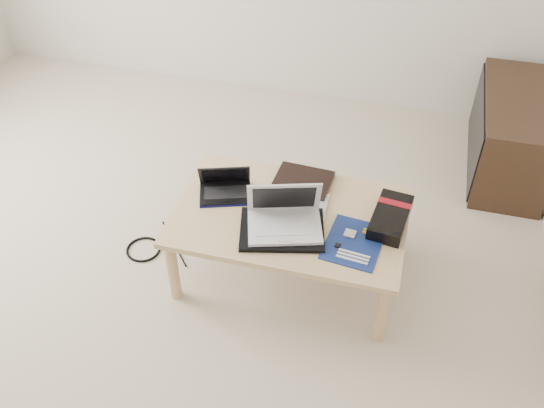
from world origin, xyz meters
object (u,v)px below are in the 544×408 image
(coffee_table, at_px, (290,221))
(media_cabinet, at_px, (510,134))
(gpu_box, at_px, (391,217))
(netbook, at_px, (225,187))
(white_laptop, at_px, (284,217))

(coffee_table, distance_m, media_cabinet, 1.60)
(coffee_table, relative_size, gpu_box, 3.39)
(coffee_table, height_order, netbook, netbook)
(media_cabinet, relative_size, white_laptop, 2.31)
(gpu_box, bearing_deg, coffee_table, -172.49)
(white_laptop, height_order, gpu_box, white_laptop)
(netbook, bearing_deg, white_laptop, -25.76)
(media_cabinet, xyz_separation_m, white_laptop, (-1.08, -1.27, 0.22))
(white_laptop, xyz_separation_m, gpu_box, (0.47, 0.16, -0.03))
(coffee_table, height_order, media_cabinet, media_cabinet)
(coffee_table, bearing_deg, media_cabinet, 47.57)
(coffee_table, distance_m, gpu_box, 0.48)
(white_laptop, bearing_deg, media_cabinet, 49.63)
(media_cabinet, relative_size, netbook, 3.05)
(white_laptop, distance_m, gpu_box, 0.50)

